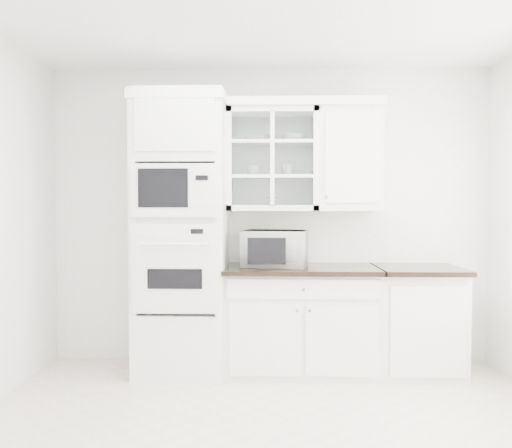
{
  "coord_description": "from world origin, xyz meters",
  "views": [
    {
      "loc": [
        0.01,
        -2.87,
        1.44
      ],
      "look_at": [
        -0.1,
        1.05,
        1.3
      ],
      "focal_mm": 35.0,
      "sensor_mm": 36.0,
      "label": 1
    }
  ],
  "objects": [
    {
      "name": "room_shell",
      "position": [
        0.0,
        0.43,
        1.78
      ],
      "size": [
        4.0,
        3.5,
        2.7
      ],
      "color": "white",
      "rests_on": "ground"
    },
    {
      "name": "oven_column",
      "position": [
        -0.75,
        1.42,
        1.2
      ],
      "size": [
        0.76,
        0.68,
        2.4
      ],
      "color": "white",
      "rests_on": "ground"
    },
    {
      "name": "base_cabinet_run",
      "position": [
        0.28,
        1.45,
        0.46
      ],
      "size": [
        1.32,
        0.67,
        0.92
      ],
      "color": "white",
      "rests_on": "ground"
    },
    {
      "name": "extra_base_cabinet",
      "position": [
        1.28,
        1.45,
        0.46
      ],
      "size": [
        0.72,
        0.67,
        0.92
      ],
      "color": "white",
      "rests_on": "ground"
    },
    {
      "name": "upper_cabinet_glass",
      "position": [
        0.03,
        1.58,
        1.85
      ],
      "size": [
        0.8,
        0.33,
        0.9
      ],
      "color": "white",
      "rests_on": "room_shell"
    },
    {
      "name": "upper_cabinet_solid",
      "position": [
        0.71,
        1.58,
        1.85
      ],
      "size": [
        0.55,
        0.33,
        0.9
      ],
      "primitive_type": "cube",
      "color": "white",
      "rests_on": "room_shell"
    },
    {
      "name": "crown_molding",
      "position": [
        -0.07,
        1.56,
        2.33
      ],
      "size": [
        2.14,
        0.38,
        0.07
      ],
      "primitive_type": "cube",
      "color": "white",
      "rests_on": "room_shell"
    },
    {
      "name": "countertop_microwave",
      "position": [
        0.05,
        1.44,
        1.08
      ],
      "size": [
        0.61,
        0.54,
        0.31
      ],
      "primitive_type": "imported",
      "rotation": [
        0.0,
        0.0,
        2.96
      ],
      "color": "white",
      "rests_on": "base_cabinet_run"
    },
    {
      "name": "bowl_a",
      "position": [
        -0.1,
        1.59,
        2.04
      ],
      "size": [
        0.27,
        0.27,
        0.06
      ],
      "primitive_type": "imported",
      "rotation": [
        0.0,
        0.0,
        -0.2
      ],
      "color": "white",
      "rests_on": "upper_cabinet_glass"
    },
    {
      "name": "bowl_b",
      "position": [
        0.22,
        1.6,
        2.04
      ],
      "size": [
        0.22,
        0.22,
        0.07
      ],
      "primitive_type": "imported",
      "rotation": [
        0.0,
        0.0,
        0.03
      ],
      "color": "white",
      "rests_on": "upper_cabinet_glass"
    },
    {
      "name": "cup_a",
      "position": [
        -0.13,
        1.59,
        1.76
      ],
      "size": [
        0.13,
        0.13,
        0.09
      ],
      "primitive_type": "imported",
      "rotation": [
        0.0,
        0.0,
        0.06
      ],
      "color": "white",
      "rests_on": "upper_cabinet_glass"
    },
    {
      "name": "cup_b",
      "position": [
        0.17,
        1.57,
        1.76
      ],
      "size": [
        0.13,
        0.13,
        0.1
      ],
      "primitive_type": "imported",
      "rotation": [
        0.0,
        0.0,
        -0.19
      ],
      "color": "white",
      "rests_on": "upper_cabinet_glass"
    }
  ]
}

